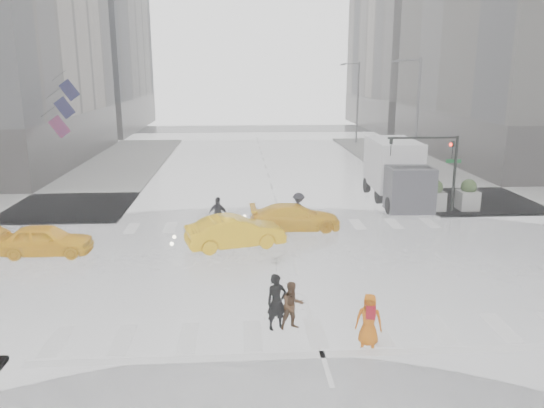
{
  "coord_description": "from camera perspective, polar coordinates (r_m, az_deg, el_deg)",
  "views": [
    {
      "loc": [
        -2.36,
        -21.08,
        8.04
      ],
      "look_at": [
        -0.87,
        2.0,
        2.22
      ],
      "focal_mm": 35.0,
      "sensor_mm": 36.0,
      "label": 1
    }
  ],
  "objects": [
    {
      "name": "traffic_signal_pole",
      "position": [
        31.6,
        17.5,
        4.7
      ],
      "size": [
        4.45,
        0.42,
        4.5
      ],
      "color": "black",
      "rests_on": "ground"
    },
    {
      "name": "box_truck",
      "position": [
        33.92,
        13.29,
        3.55
      ],
      "size": [
        2.68,
        7.16,
        3.8
      ],
      "rotation": [
        0.0,
        0.0,
        -0.03
      ],
      "color": "silver",
      "rests_on": "ground"
    },
    {
      "name": "planter_west",
      "position": [
        31.54,
        13.67,
        0.8
      ],
      "size": [
        1.1,
        1.1,
        1.8
      ],
      "color": "gray",
      "rests_on": "ground"
    },
    {
      "name": "pedestrian_far_b",
      "position": [
        27.91,
        2.87,
        -0.64
      ],
      "size": [
        1.31,
        1.33,
        1.86
      ],
      "primitive_type": "imported",
      "rotation": [
        0.0,
        0.0,
        2.33
      ],
      "color": "black",
      "rests_on": "ground"
    },
    {
      "name": "sidewalk_nw",
      "position": [
        42.96,
        -27.15,
        1.88
      ],
      "size": [
        35.0,
        35.0,
        0.15
      ],
      "primitive_type": "cube",
      "color": "gray",
      "rests_on": "ground"
    },
    {
      "name": "road_markings",
      "position": [
        22.68,
        2.54,
        -6.63
      ],
      "size": [
        18.0,
        48.0,
        0.01
      ],
      "primitive_type": null,
      "color": "silver",
      "rests_on": "ground"
    },
    {
      "name": "flag_cluster",
      "position": [
        41.64,
        -21.82,
        9.84
      ],
      "size": [
        2.87,
        3.06,
        4.69
      ],
      "color": "#59595B",
      "rests_on": "ground"
    },
    {
      "name": "taxi_front",
      "position": [
        25.78,
        -23.2,
        -3.59
      ],
      "size": [
        4.12,
        1.69,
        1.4
      ],
      "primitive_type": "imported",
      "rotation": [
        0.0,
        0.0,
        1.56
      ],
      "color": "yellow",
      "rests_on": "ground"
    },
    {
      "name": "planter_east",
      "position": [
        32.95,
        20.33,
        0.87
      ],
      "size": [
        1.1,
        1.1,
        1.8
      ],
      "color": "gray",
      "rests_on": "ground"
    },
    {
      "name": "planter_mid",
      "position": [
        32.19,
        17.07,
        0.84
      ],
      "size": [
        1.1,
        1.1,
        1.8
      ],
      "color": "gray",
      "rests_on": "ground"
    },
    {
      "name": "pedestrian_far_a",
      "position": [
        27.07,
        -5.78,
        -1.17
      ],
      "size": [
        1.26,
        1.05,
        1.85
      ],
      "primitive_type": "imported",
      "rotation": [
        0.0,
        0.0,
        2.71
      ],
      "color": "black",
      "rests_on": "ground"
    },
    {
      "name": "building_ne_far",
      "position": [
        83.62,
        19.45,
        19.03
      ],
      "size": [
        26.05,
        26.05,
        36.0
      ],
      "color": "gray",
      "rests_on": "ground"
    },
    {
      "name": "pedestrian_orange",
      "position": [
        16.44,
        10.38,
        -12.13
      ],
      "size": [
        0.92,
        0.73,
        1.64
      ],
      "rotation": [
        0.0,
        0.0,
        -0.29
      ],
      "color": "#C6600E",
      "rests_on": "ground"
    },
    {
      "name": "pedestrian_brown",
      "position": [
        17.13,
        2.21,
        -10.88
      ],
      "size": [
        0.91,
        0.8,
        1.6
      ],
      "primitive_type": "imported",
      "rotation": [
        0.0,
        0.0,
        0.28
      ],
      "color": "#402817",
      "rests_on": "ground"
    },
    {
      "name": "taxi_mid",
      "position": [
        24.77,
        -3.98,
        -3.01
      ],
      "size": [
        4.83,
        2.75,
        1.51
      ],
      "primitive_type": "imported",
      "rotation": [
        0.0,
        0.0,
        1.84
      ],
      "color": "yellow",
      "rests_on": "ground"
    },
    {
      "name": "taxi_rear",
      "position": [
        27.47,
        2.5,
        -1.42
      ],
      "size": [
        4.2,
        2.04,
        1.36
      ],
      "primitive_type": "imported",
      "rotation": [
        0.0,
        0.0,
        1.6
      ],
      "color": "yellow",
      "rests_on": "ground"
    },
    {
      "name": "street_lamp_far",
      "position": [
        60.62,
        9.08,
        11.04
      ],
      "size": [
        2.15,
        0.22,
        9.0
      ],
      "color": "#59595B",
      "rests_on": "ground"
    },
    {
      "name": "pedestrian_black",
      "position": [
        16.83,
        0.5,
        -8.49
      ],
      "size": [
        1.23,
        1.24,
        2.43
      ],
      "rotation": [
        0.0,
        0.0,
        0.33
      ],
      "color": "black",
      "rests_on": "ground"
    },
    {
      "name": "sidewalk_ne",
      "position": [
        45.05,
        25.43,
        2.57
      ],
      "size": [
        35.0,
        35.0,
        0.15
      ],
      "primitive_type": "cube",
      "color": "gray",
      "rests_on": "ground"
    },
    {
      "name": "ground",
      "position": [
        22.68,
        2.54,
        -6.64
      ],
      "size": [
        120.0,
        120.0,
        0.0
      ],
      "primitive_type": "plane",
      "color": "black",
      "rests_on": "ground"
    },
    {
      "name": "street_lamp_near",
      "position": [
        41.37,
        15.17,
        9.37
      ],
      "size": [
        2.15,
        0.22,
        9.0
      ],
      "color": "#59595B",
      "rests_on": "ground"
    }
  ]
}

